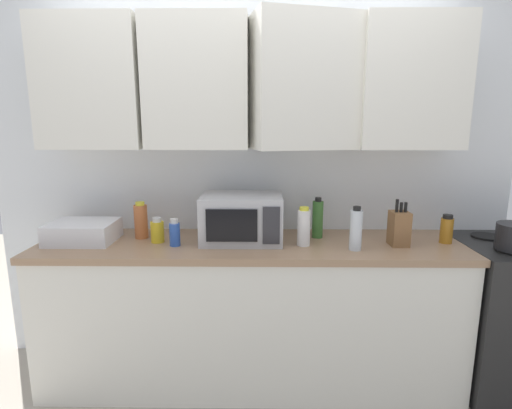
# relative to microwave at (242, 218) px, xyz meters

# --- Properties ---
(wall_back_with_cabinets) EXTENTS (3.39, 0.49, 2.60)m
(wall_back_with_cabinets) POSITION_rel_microwave_xyz_m (0.05, 0.19, 0.54)
(wall_back_with_cabinets) COLOR white
(wall_back_with_cabinets) RESTS_ON ground_plane
(counter_run) EXTENTS (2.52, 0.63, 0.90)m
(counter_run) POSITION_rel_microwave_xyz_m (0.05, -0.04, -0.59)
(counter_run) COLOR white
(counter_run) RESTS_ON ground_plane
(microwave) EXTENTS (0.48, 0.37, 0.28)m
(microwave) POSITION_rel_microwave_xyz_m (0.00, 0.00, 0.00)
(microwave) COLOR #B7B7BC
(microwave) RESTS_ON counter_run
(dish_rack) EXTENTS (0.38, 0.30, 0.12)m
(dish_rack) POSITION_rel_microwave_xyz_m (-0.95, -0.04, -0.08)
(dish_rack) COLOR silver
(dish_rack) RESTS_ON counter_run
(knife_block) EXTENTS (0.10, 0.12, 0.27)m
(knife_block) POSITION_rel_microwave_xyz_m (0.92, -0.09, -0.04)
(knife_block) COLOR brown
(knife_block) RESTS_ON counter_run
(bottle_spice_jar) EXTENTS (0.08, 0.08, 0.23)m
(bottle_spice_jar) POSITION_rel_microwave_xyz_m (-0.63, 0.05, -0.03)
(bottle_spice_jar) COLOR #BC6638
(bottle_spice_jar) RESTS_ON counter_run
(bottle_white_jar) EXTENTS (0.07, 0.07, 0.23)m
(bottle_white_jar) POSITION_rel_microwave_xyz_m (0.36, -0.10, -0.03)
(bottle_white_jar) COLOR white
(bottle_white_jar) RESTS_ON counter_run
(bottle_blue_cleaner) EXTENTS (0.06, 0.06, 0.16)m
(bottle_blue_cleaner) POSITION_rel_microwave_xyz_m (-0.38, -0.11, -0.07)
(bottle_blue_cleaner) COLOR #2D56B7
(bottle_blue_cleaner) RESTS_ON counter_run
(bottle_clear_tall) EXTENTS (0.07, 0.07, 0.25)m
(bottle_clear_tall) POSITION_rel_microwave_xyz_m (0.65, -0.18, -0.02)
(bottle_clear_tall) COLOR silver
(bottle_clear_tall) RESTS_ON counter_run
(bottle_green_oil) EXTENTS (0.07, 0.07, 0.25)m
(bottle_green_oil) POSITION_rel_microwave_xyz_m (0.47, 0.07, -0.02)
(bottle_green_oil) COLOR #386B2D
(bottle_green_oil) RESTS_ON counter_run
(bottle_amber_vinegar) EXTENTS (0.07, 0.07, 0.17)m
(bottle_amber_vinegar) POSITION_rel_microwave_xyz_m (1.22, -0.03, -0.06)
(bottle_amber_vinegar) COLOR #AD701E
(bottle_amber_vinegar) RESTS_ON counter_run
(bottle_yellow_mustard) EXTENTS (0.08, 0.08, 0.15)m
(bottle_yellow_mustard) POSITION_rel_microwave_xyz_m (-0.50, -0.04, -0.07)
(bottle_yellow_mustard) COLOR gold
(bottle_yellow_mustard) RESTS_ON counter_run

